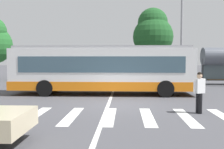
{
  "coord_description": "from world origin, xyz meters",
  "views": [
    {
      "loc": [
        0.38,
        -12.24,
        2.25
      ],
      "look_at": [
        -0.43,
        3.37,
        1.3
      ],
      "focal_mm": 40.8,
      "sensor_mm": 36.0,
      "label": 1
    }
  ],
  "objects": [
    {
      "name": "crosswalk_painted_stripes",
      "position": [
        0.51,
        -2.38,
        0.0
      ],
      "size": [
        7.92,
        3.24,
        0.01
      ],
      "color": "silver",
      "rests_on": "ground_plane"
    },
    {
      "name": "twin_arm_street_lamp",
      "position": [
        5.46,
        11.2,
        5.98
      ],
      "size": [
        4.44,
        0.32,
        9.84
      ],
      "color": "#939399",
      "rests_on": "ground_plane"
    },
    {
      "name": "background_tree_right",
      "position": [
        3.63,
        18.2,
        5.34
      ],
      "size": [
        4.73,
        4.73,
        8.29
      ],
      "color": "brown",
      "rests_on": "ground_plane"
    },
    {
      "name": "parked_car_charcoal",
      "position": [
        1.85,
        16.67,
        0.77
      ],
      "size": [
        2.15,
        4.62,
        1.35
      ],
      "color": "black",
      "rests_on": "ground_plane"
    },
    {
      "name": "parked_car_black",
      "position": [
        -0.93,
        16.59,
        0.77
      ],
      "size": [
        2.06,
        4.59,
        1.35
      ],
      "color": "black",
      "rests_on": "ground_plane"
    },
    {
      "name": "city_transit_bus",
      "position": [
        -1.07,
        3.95,
        1.59
      ],
      "size": [
        11.5,
        2.7,
        3.06
      ],
      "color": "black",
      "rests_on": "ground_plane"
    },
    {
      "name": "pedestrian_crossing_street",
      "position": [
        3.44,
        -1.63,
        0.97
      ],
      "size": [
        0.53,
        0.41,
        1.72
      ],
      "color": "black",
      "rests_on": "ground_plane"
    },
    {
      "name": "ground_plane",
      "position": [
        0.0,
        0.0,
        0.0
      ],
      "size": [
        160.0,
        160.0,
        0.0
      ],
      "primitive_type": "plane",
      "color": "#47474C"
    },
    {
      "name": "lane_center_line",
      "position": [
        -0.45,
        2.0,
        0.0
      ],
      "size": [
        0.16,
        24.0,
        0.01
      ],
      "primitive_type": "cube",
      "color": "silver",
      "rests_on": "ground_plane"
    },
    {
      "name": "parked_car_silver",
      "position": [
        4.35,
        16.62,
        0.77
      ],
      "size": [
        2.07,
        4.6,
        1.35
      ],
      "color": "black",
      "rests_on": "ground_plane"
    }
  ]
}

